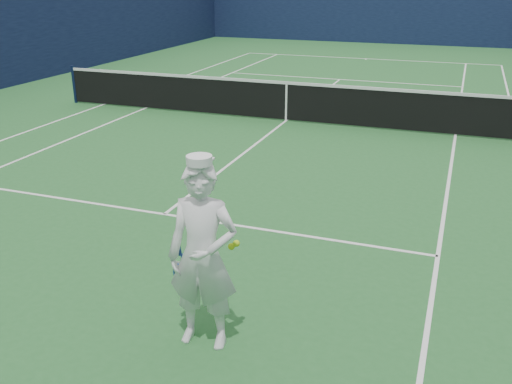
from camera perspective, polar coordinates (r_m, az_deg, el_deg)
ground at (r=14.66m, az=3.01°, el=7.11°), size 80.00×80.00×0.00m
court_markings at (r=14.66m, az=3.01°, el=7.12°), size 11.03×23.83×0.01m
windscreen_fence at (r=14.31m, az=3.17°, el=14.90°), size 20.12×36.12×4.00m
tennis_net at (r=14.54m, az=3.06°, el=9.23°), size 12.88×0.09×1.07m
tennis_player at (r=5.58m, az=-5.34°, el=-6.42°), size 0.82×0.53×2.00m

